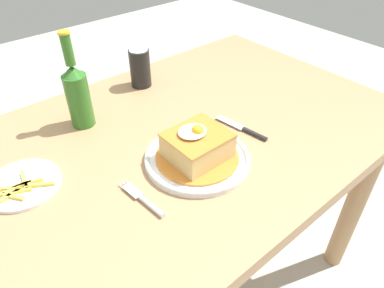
{
  "coord_description": "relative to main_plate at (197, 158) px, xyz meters",
  "views": [
    {
      "loc": [
        -0.36,
        -0.62,
        1.32
      ],
      "look_at": [
        0.08,
        -0.1,
        0.79
      ],
      "focal_mm": 33.21,
      "sensor_mm": 36.0,
      "label": 1
    }
  ],
  "objects": [
    {
      "name": "dining_table",
      "position": [
        -0.08,
        0.12,
        -0.11
      ],
      "size": [
        1.5,
        0.81,
        0.75
      ],
      "color": "#A87F56",
      "rests_on": "ground_plane"
    },
    {
      "name": "main_plate",
      "position": [
        0.0,
        0.0,
        0.0
      ],
      "size": [
        0.26,
        0.26,
        0.02
      ],
      "color": "white",
      "rests_on": "dining_table"
    },
    {
      "name": "sandwich_meal",
      "position": [
        -0.0,
        0.0,
        0.04
      ],
      "size": [
        0.2,
        0.2,
        0.1
      ],
      "color": "orange",
      "rests_on": "main_plate"
    },
    {
      "name": "fork",
      "position": [
        -0.18,
        -0.03,
        -0.0
      ],
      "size": [
        0.03,
        0.14,
        0.01
      ],
      "color": "silver",
      "rests_on": "dining_table"
    },
    {
      "name": "knife",
      "position": [
        0.18,
        0.0,
        -0.0
      ],
      "size": [
        0.04,
        0.17,
        0.01
      ],
      "color": "#262628",
      "rests_on": "dining_table"
    },
    {
      "name": "soda_can",
      "position": [
        0.11,
        0.41,
        0.05
      ],
      "size": [
        0.07,
        0.07,
        0.12
      ],
      "color": "black",
      "rests_on": "dining_table"
    },
    {
      "name": "beer_bottle_green",
      "position": [
        -0.14,
        0.33,
        0.09
      ],
      "size": [
        0.06,
        0.06,
        0.27
      ],
      "color": "#2D6B23",
      "rests_on": "dining_table"
    },
    {
      "name": "side_plate_fries",
      "position": [
        -0.36,
        0.19,
        -0.0
      ],
      "size": [
        0.17,
        0.17,
        0.02
      ],
      "color": "white",
      "rests_on": "dining_table"
    }
  ]
}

